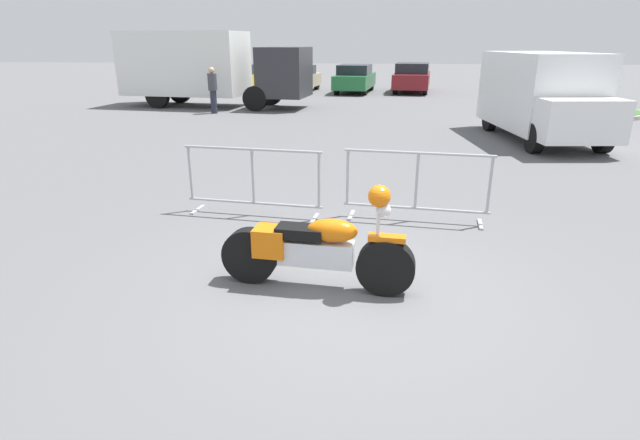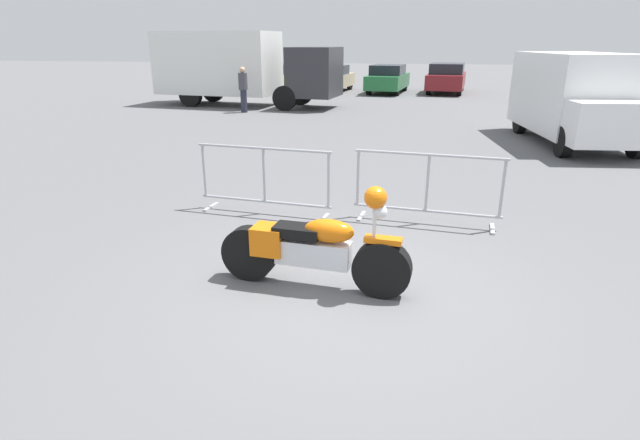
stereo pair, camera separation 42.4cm
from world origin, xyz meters
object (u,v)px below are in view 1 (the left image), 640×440
object	(u,v)px
delivery_van	(542,94)
parked_car_tan	(299,78)
box_truck	(205,66)
parked_car_yellow	(243,78)
crowd_barrier_near	(253,181)
crowd_barrier_far	(416,186)
parked_car_red	(190,77)
parked_car_green	(355,78)
motorcycle	(316,248)
parked_car_maroon	(412,77)
pedestrian	(213,88)

from	to	relation	value
delivery_van	parked_car_tan	world-z (taller)	delivery_van
box_truck	parked_car_yellow	size ratio (longest dim) A/B	1.82
crowd_barrier_near	crowd_barrier_far	bearing A→B (deg)	0.00
parked_car_yellow	parked_car_tan	xyz separation A→B (m)	(3.05, 0.30, -0.03)
parked_car_yellow	parked_car_tan	world-z (taller)	parked_car_yellow
box_truck	parked_car_red	bearing A→B (deg)	121.70
parked_car_tan	parked_car_green	bearing A→B (deg)	-88.48
crowd_barrier_near	parked_car_red	bearing A→B (deg)	112.36
motorcycle	parked_car_maroon	distance (m)	23.34
delivery_van	parked_car_yellow	bearing A→B (deg)	-144.76
parked_car_red	pedestrian	distance (m)	9.91
motorcycle	parked_car_red	bearing A→B (deg)	118.58
delivery_van	crowd_barrier_far	bearing A→B (deg)	-34.85
parked_car_red	pedestrian	bearing A→B (deg)	-148.47
pedestrian	box_truck	bearing A→B (deg)	23.82
crowd_barrier_near	pedestrian	bearing A→B (deg)	110.31
crowd_barrier_far	pedestrian	xyz separation A→B (m)	(-6.74, 11.47, 0.37)
crowd_barrier_near	parked_car_yellow	xyz separation A→B (m)	(-5.36, 20.26, 0.17)
crowd_barrier_near	box_truck	distance (m)	14.53
crowd_barrier_near	pedestrian	world-z (taller)	pedestrian
motorcycle	parked_car_yellow	world-z (taller)	parked_car_yellow
motorcycle	parked_car_yellow	bearing A→B (deg)	111.91
crowd_barrier_near	crowd_barrier_far	xyz separation A→B (m)	(2.49, 0.00, 0.00)
pedestrian	crowd_barrier_far	bearing A→B (deg)	-149.99
pedestrian	parked_car_maroon	bearing A→B (deg)	-40.95
crowd_barrier_far	parked_car_maroon	xyz separation A→B (m)	(1.30, 20.87, 0.21)
crowd_barrier_far	delivery_van	xyz separation A→B (m)	(3.86, 7.23, 0.69)
parked_car_green	motorcycle	bearing A→B (deg)	-172.09
delivery_van	pedestrian	world-z (taller)	delivery_van
parked_car_green	pedestrian	size ratio (longest dim) A/B	2.61
parked_car_red	parked_car_green	size ratio (longest dim) A/B	1.03
delivery_van	parked_car_yellow	world-z (taller)	delivery_van
motorcycle	parked_car_tan	xyz separation A→B (m)	(-3.56, 22.89, 0.23)
motorcycle	pedestrian	size ratio (longest dim) A/B	1.28
delivery_van	parked_car_green	size ratio (longest dim) A/B	1.18
crowd_barrier_far	box_truck	bearing A→B (deg)	119.53
delivery_van	box_truck	bearing A→B (deg)	-125.39
parked_car_maroon	crowd_barrier_near	bearing A→B (deg)	176.33
delivery_van	parked_car_green	world-z (taller)	delivery_van
parked_car_yellow	parked_car_maroon	xyz separation A→B (m)	(9.15, 0.61, 0.05)
parked_car_yellow	crowd_barrier_far	bearing A→B (deg)	-152.18
pedestrian	parked_car_yellow	bearing A→B (deg)	6.84
parked_car_red	delivery_van	bearing A→B (deg)	-125.21
crowd_barrier_near	parked_car_tan	bearing A→B (deg)	96.42
parked_car_tan	parked_car_maroon	distance (m)	6.11
motorcycle	crowd_barrier_far	bearing A→B (deg)	67.50
parked_car_red	parked_car_tan	xyz separation A→B (m)	(6.10, 0.11, -0.06)
parked_car_yellow	parked_car_green	distance (m)	6.10
pedestrian	crowd_barrier_near	bearing A→B (deg)	-160.11
crowd_barrier_far	parked_car_yellow	world-z (taller)	parked_car_yellow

